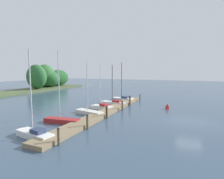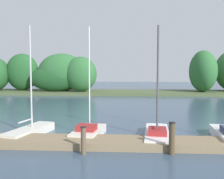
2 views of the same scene
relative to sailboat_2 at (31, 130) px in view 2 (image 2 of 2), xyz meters
name	(u,v)px [view 2 (image 2 of 2)]	position (x,y,z in m)	size (l,w,h in m)	color
dock_pier	(48,141)	(1.54, -1.76, -0.14)	(23.29, 1.80, 0.35)	#847051
far_shore	(137,76)	(7.01, 26.61, 2.50)	(62.46, 8.68, 6.98)	#4C5B38
sailboat_2	(31,130)	(0.00, 0.00, 0.00)	(1.91, 4.09, 6.17)	silver
sailboat_3	(89,131)	(3.33, -0.09, 0.00)	(1.73, 3.31, 6.06)	silver
sailboat_4	(157,133)	(7.06, -0.25, 0.01)	(1.64, 4.48, 6.08)	white
mooring_piling_3	(83,140)	(3.55, -3.06, 0.31)	(0.26, 0.26, 1.24)	brown
mooring_piling_4	(172,138)	(7.40, -2.84, 0.41)	(0.30, 0.30, 1.44)	#4C3D28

